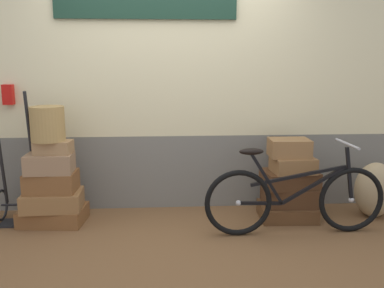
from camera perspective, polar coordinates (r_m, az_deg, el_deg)
The scene contains 16 objects.
ground at distance 3.99m, azimuth -2.32°, elevation -12.44°, with size 10.10×5.20×0.06m, color brown.
station_building at distance 4.52m, azimuth -2.56°, elevation 7.32°, with size 8.10×0.74×2.53m.
suitcase_0 at distance 4.44m, azimuth -18.11°, elevation -9.04°, with size 0.60×0.42×0.16m, color brown.
suitcase_1 at distance 4.35m, azimuth -18.19°, elevation -7.19°, with size 0.55×0.38×0.17m, color olive.
suitcase_2 at distance 4.31m, azimuth -18.35°, elevation -4.82°, with size 0.47×0.34×0.19m, color brown.
suitcase_3 at distance 4.25m, azimuth -18.56°, elevation -2.47°, with size 0.43×0.30×0.18m, color #937051.
suitcase_4 at distance 4.22m, azimuth -18.11°, elevation -0.40°, with size 0.34×0.21×0.12m, color #9E754C.
suitcase_5 at distance 4.45m, azimuth 12.61°, elevation -8.83°, with size 0.54×0.44×0.14m, color brown.
suitcase_6 at distance 4.43m, azimuth 12.96°, elevation -6.71°, with size 0.52×0.40×0.18m, color #4C2D19.
suitcase_7 at distance 4.38m, azimuth 12.98°, elevation -4.58°, with size 0.52×0.38×0.16m, color #4C2D19.
suitcase_8 at distance 4.30m, azimuth 13.41°, elevation -2.71°, with size 0.40×0.32×0.15m, color olive.
suitcase_9 at distance 4.28m, azimuth 12.93°, elevation -0.51°, with size 0.39×0.29×0.18m, color olive.
wicker_basket at distance 4.20m, azimuth -18.83°, elevation 2.59°, with size 0.32×0.32×0.33m, color #A8844C.
luggage_trolley at distance 4.55m, azimuth -22.28°, elevation -6.02°, with size 0.38×0.38×1.29m.
burlap_sack at distance 4.70m, azimuth 23.37°, elevation -5.68°, with size 0.41×0.35×0.56m, color tan.
bicycle at distance 4.00m, azimuth 13.63°, elevation -7.13°, with size 1.67×0.46×0.85m.
Camera 1 is at (-0.08, -3.66, 1.56)m, focal length 39.71 mm.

